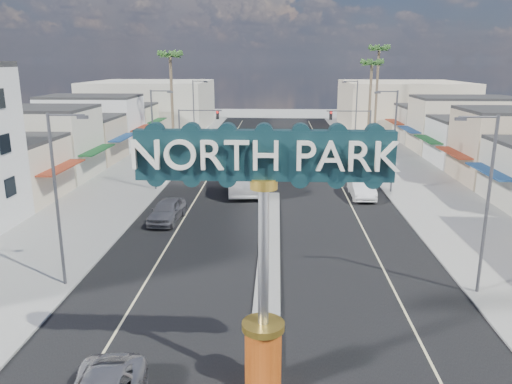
# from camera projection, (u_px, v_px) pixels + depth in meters

# --- Properties ---
(ground) EXTENTS (160.00, 160.00, 0.00)m
(ground) POSITION_uv_depth(u_px,v_px,m) (272.00, 191.00, 45.01)
(ground) COLOR gray
(ground) RESTS_ON ground
(road) EXTENTS (20.00, 120.00, 0.01)m
(road) POSITION_uv_depth(u_px,v_px,m) (272.00, 191.00, 45.01)
(road) COLOR black
(road) RESTS_ON ground
(median_island) EXTENTS (1.30, 30.00, 0.16)m
(median_island) POSITION_uv_depth(u_px,v_px,m) (269.00, 258.00, 29.53)
(median_island) COLOR gray
(median_island) RESTS_ON ground
(sidewalk_left) EXTENTS (8.00, 120.00, 0.12)m
(sidewalk_left) POSITION_uv_depth(u_px,v_px,m) (119.00, 189.00, 45.58)
(sidewalk_left) COLOR gray
(sidewalk_left) RESTS_ON ground
(sidewalk_right) EXTENTS (8.00, 120.00, 0.12)m
(sidewalk_right) POSITION_uv_depth(u_px,v_px,m) (429.00, 192.00, 44.41)
(sidewalk_right) COLOR gray
(sidewalk_right) RESTS_ON ground
(storefront_row_left) EXTENTS (12.00, 42.00, 6.00)m
(storefront_row_left) POSITION_uv_depth(u_px,v_px,m) (67.00, 136.00, 57.81)
(storefront_row_left) COLOR beige
(storefront_row_left) RESTS_ON ground
(storefront_row_right) EXTENTS (12.00, 42.00, 6.00)m
(storefront_row_right) POSITION_uv_depth(u_px,v_px,m) (488.00, 139.00, 55.81)
(storefront_row_right) COLOR #B7B29E
(storefront_row_right) RESTS_ON ground
(backdrop_far_left) EXTENTS (20.00, 20.00, 8.00)m
(backdrop_far_left) POSITION_uv_depth(u_px,v_px,m) (151.00, 104.00, 88.39)
(backdrop_far_left) COLOR #B7B29E
(backdrop_far_left) RESTS_ON ground
(backdrop_far_right) EXTENTS (20.00, 20.00, 8.00)m
(backdrop_far_right) POSITION_uv_depth(u_px,v_px,m) (402.00, 105.00, 86.56)
(backdrop_far_right) COLOR beige
(backdrop_far_right) RESTS_ON ground
(gateway_sign) EXTENTS (8.20, 1.50, 9.15)m
(gateway_sign) POSITION_uv_depth(u_px,v_px,m) (264.00, 232.00, 16.43)
(gateway_sign) COLOR #B53E0D
(gateway_sign) RESTS_ON median_island
(traffic_signal_left) EXTENTS (5.09, 0.45, 6.00)m
(traffic_signal_left) POSITION_uv_depth(u_px,v_px,m) (195.00, 125.00, 57.83)
(traffic_signal_left) COLOR #47474C
(traffic_signal_left) RESTS_ON ground
(traffic_signal_right) EXTENTS (5.09, 0.45, 6.00)m
(traffic_signal_right) POSITION_uv_depth(u_px,v_px,m) (354.00, 125.00, 57.06)
(traffic_signal_right) COLOR #47474C
(traffic_signal_right) RESTS_ON ground
(streetlight_l_near) EXTENTS (2.03, 0.22, 9.00)m
(streetlight_l_near) POSITION_uv_depth(u_px,v_px,m) (59.00, 192.00, 24.83)
(streetlight_l_near) COLOR #47474C
(streetlight_l_near) RESTS_ON ground
(streetlight_l_mid) EXTENTS (2.03, 0.22, 9.00)m
(streetlight_l_mid) POSITION_uv_depth(u_px,v_px,m) (155.00, 135.00, 44.16)
(streetlight_l_mid) COLOR #47474C
(streetlight_l_mid) RESTS_ON ground
(streetlight_l_far) EXTENTS (2.03, 0.22, 9.00)m
(streetlight_l_far) POSITION_uv_depth(u_px,v_px,m) (195.00, 111.00, 65.41)
(streetlight_l_far) COLOR #47474C
(streetlight_l_far) RESTS_ON ground
(streetlight_r_near) EXTENTS (2.03, 0.22, 9.00)m
(streetlight_r_near) POSITION_uv_depth(u_px,v_px,m) (485.00, 197.00, 23.96)
(streetlight_r_near) COLOR #47474C
(streetlight_r_near) RESTS_ON ground
(streetlight_r_mid) EXTENTS (2.03, 0.22, 9.00)m
(streetlight_r_mid) POSITION_uv_depth(u_px,v_px,m) (393.00, 136.00, 43.29)
(streetlight_r_mid) COLOR #47474C
(streetlight_r_mid) RESTS_ON ground
(streetlight_r_far) EXTENTS (2.03, 0.22, 9.00)m
(streetlight_r_far) POSITION_uv_depth(u_px,v_px,m) (355.00, 112.00, 64.55)
(streetlight_r_far) COLOR #47474C
(streetlight_r_far) RESTS_ON ground
(palm_left_far) EXTENTS (2.60, 2.60, 13.10)m
(palm_left_far) POSITION_uv_depth(u_px,v_px,m) (170.00, 60.00, 61.95)
(palm_left_far) COLOR brown
(palm_left_far) RESTS_ON ground
(palm_right_mid) EXTENTS (2.60, 2.60, 12.10)m
(palm_right_mid) POSITION_uv_depth(u_px,v_px,m) (372.00, 67.00, 66.90)
(palm_right_mid) COLOR brown
(palm_right_mid) RESTS_ON ground
(palm_right_far) EXTENTS (2.60, 2.60, 14.10)m
(palm_right_far) POSITION_uv_depth(u_px,v_px,m) (379.00, 54.00, 72.16)
(palm_right_far) COLOR brown
(palm_right_far) RESTS_ON ground
(car_parked_left) EXTENTS (2.36, 5.00, 1.65)m
(car_parked_left) POSITION_uv_depth(u_px,v_px,m) (167.00, 210.00, 36.44)
(car_parked_left) COLOR slate
(car_parked_left) RESTS_ON ground
(car_parked_right) EXTENTS (1.88, 5.29, 1.74)m
(car_parked_right) POSITION_uv_depth(u_px,v_px,m) (362.00, 187.00, 42.92)
(car_parked_right) COLOR silver
(car_parked_right) RESTS_ON ground
(city_bus) EXTENTS (4.02, 12.62, 3.46)m
(city_bus) POSITION_uv_depth(u_px,v_px,m) (244.00, 168.00, 46.72)
(city_bus) COLOR white
(city_bus) RESTS_ON ground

